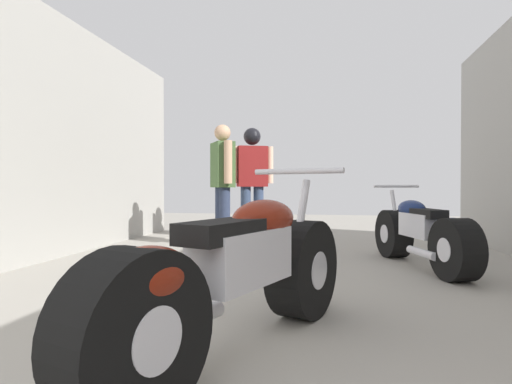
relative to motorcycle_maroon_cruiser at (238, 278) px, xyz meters
name	(u,v)px	position (x,y,z in m)	size (l,w,h in m)	color
ground_plane	(267,289)	(-0.07, 1.41, -0.40)	(18.65, 18.65, 0.00)	#9E998E
motorcycle_maroon_cruiser	(238,278)	(0.00, 0.00, 0.00)	(1.01, 2.04, 0.98)	black
motorcycle_black_naked	(422,234)	(1.39, 2.60, -0.05)	(0.82, 1.86, 0.88)	black
mechanic_in_blue	(223,177)	(-1.10, 3.83, 0.59)	(0.45, 0.66, 1.75)	#2D3851
mechanic_with_helmet	(252,173)	(-0.82, 4.67, 0.68)	(0.70, 0.41, 1.80)	#384766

